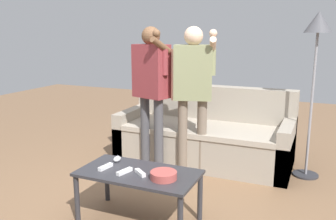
{
  "coord_description": "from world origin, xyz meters",
  "views": [
    {
      "loc": [
        1.5,
        -2.69,
        1.59
      ],
      "look_at": [
        0.17,
        0.36,
        0.86
      ],
      "focal_mm": 38.55,
      "sensor_mm": 36.0,
      "label": 1
    }
  ],
  "objects_px": {
    "snack_bowl": "(164,175)",
    "player_left": "(151,82)",
    "floor_lamp": "(317,39)",
    "coffee_table": "(139,178)",
    "game_remote_wand_far": "(140,173)",
    "couch": "(205,137)",
    "game_remote_nunchuk": "(117,159)",
    "player_center": "(193,84)",
    "game_remote_wand_near": "(124,171)",
    "game_remote_wand_spare": "(105,167)"
  },
  "relations": [
    {
      "from": "game_remote_wand_spare",
      "to": "game_remote_wand_near",
      "type": "bearing_deg",
      "value": -6.84
    },
    {
      "from": "floor_lamp",
      "to": "game_remote_wand_far",
      "type": "relative_size",
      "value": 13.06
    },
    {
      "from": "floor_lamp",
      "to": "player_center",
      "type": "relative_size",
      "value": 1.09
    },
    {
      "from": "snack_bowl",
      "to": "floor_lamp",
      "type": "bearing_deg",
      "value": 59.32
    },
    {
      "from": "player_center",
      "to": "couch",
      "type": "bearing_deg",
      "value": 89.77
    },
    {
      "from": "floor_lamp",
      "to": "coffee_table",
      "type": "bearing_deg",
      "value": -127.51
    },
    {
      "from": "couch",
      "to": "floor_lamp",
      "type": "relative_size",
      "value": 1.17
    },
    {
      "from": "floor_lamp",
      "to": "game_remote_wand_spare",
      "type": "distance_m",
      "value": 2.5
    },
    {
      "from": "couch",
      "to": "player_left",
      "type": "xyz_separation_m",
      "value": [
        -0.48,
        -0.54,
        0.73
      ]
    },
    {
      "from": "game_remote_wand_far",
      "to": "floor_lamp",
      "type": "bearing_deg",
      "value": 54.17
    },
    {
      "from": "player_left",
      "to": "coffee_table",
      "type": "bearing_deg",
      "value": -69.15
    },
    {
      "from": "game_remote_nunchuk",
      "to": "game_remote_wand_far",
      "type": "height_order",
      "value": "game_remote_nunchuk"
    },
    {
      "from": "game_remote_wand_near",
      "to": "game_remote_wand_spare",
      "type": "relative_size",
      "value": 1.02
    },
    {
      "from": "player_left",
      "to": "game_remote_wand_far",
      "type": "relative_size",
      "value": 11.95
    },
    {
      "from": "coffee_table",
      "to": "game_remote_wand_spare",
      "type": "relative_size",
      "value": 6.33
    },
    {
      "from": "floor_lamp",
      "to": "player_center",
      "type": "bearing_deg",
      "value": -159.94
    },
    {
      "from": "couch",
      "to": "game_remote_nunchuk",
      "type": "bearing_deg",
      "value": -102.34
    },
    {
      "from": "game_remote_nunchuk",
      "to": "player_left",
      "type": "relative_size",
      "value": 0.05
    },
    {
      "from": "couch",
      "to": "game_remote_wand_far",
      "type": "distance_m",
      "value": 1.72
    },
    {
      "from": "coffee_table",
      "to": "snack_bowl",
      "type": "distance_m",
      "value": 0.27
    },
    {
      "from": "coffee_table",
      "to": "floor_lamp",
      "type": "bearing_deg",
      "value": 52.49
    },
    {
      "from": "floor_lamp",
      "to": "player_left",
      "type": "distance_m",
      "value": 1.81
    },
    {
      "from": "snack_bowl",
      "to": "player_left",
      "type": "height_order",
      "value": "player_left"
    },
    {
      "from": "player_center",
      "to": "floor_lamp",
      "type": "bearing_deg",
      "value": 20.06
    },
    {
      "from": "couch",
      "to": "snack_bowl",
      "type": "relative_size",
      "value": 9.89
    },
    {
      "from": "floor_lamp",
      "to": "player_left",
      "type": "height_order",
      "value": "floor_lamp"
    },
    {
      "from": "coffee_table",
      "to": "player_center",
      "type": "bearing_deg",
      "value": 87.78
    },
    {
      "from": "game_remote_wand_near",
      "to": "game_remote_wand_spare",
      "type": "height_order",
      "value": "same"
    },
    {
      "from": "player_center",
      "to": "game_remote_wand_far",
      "type": "relative_size",
      "value": 11.95
    },
    {
      "from": "couch",
      "to": "player_left",
      "type": "height_order",
      "value": "player_left"
    },
    {
      "from": "snack_bowl",
      "to": "player_left",
      "type": "bearing_deg",
      "value": 120.05
    },
    {
      "from": "game_remote_nunchuk",
      "to": "player_center",
      "type": "height_order",
      "value": "player_center"
    },
    {
      "from": "coffee_table",
      "to": "game_remote_wand_far",
      "type": "bearing_deg",
      "value": -48.53
    },
    {
      "from": "player_center",
      "to": "game_remote_wand_spare",
      "type": "height_order",
      "value": "player_center"
    },
    {
      "from": "game_remote_wand_far",
      "to": "player_left",
      "type": "bearing_deg",
      "value": 111.83
    },
    {
      "from": "game_remote_nunchuk",
      "to": "game_remote_wand_near",
      "type": "relative_size",
      "value": 0.55
    },
    {
      "from": "game_remote_nunchuk",
      "to": "game_remote_wand_spare",
      "type": "relative_size",
      "value": 0.56
    },
    {
      "from": "game_remote_nunchuk",
      "to": "player_left",
      "type": "height_order",
      "value": "player_left"
    },
    {
      "from": "player_left",
      "to": "player_center",
      "type": "distance_m",
      "value": 0.48
    },
    {
      "from": "game_remote_wand_near",
      "to": "game_remote_wand_spare",
      "type": "xyz_separation_m",
      "value": [
        -0.2,
        0.02,
        0.0
      ]
    },
    {
      "from": "floor_lamp",
      "to": "game_remote_wand_far",
      "type": "xyz_separation_m",
      "value": [
        -1.21,
        -1.67,
        -1.04
      ]
    },
    {
      "from": "snack_bowl",
      "to": "floor_lamp",
      "type": "relative_size",
      "value": 0.12
    },
    {
      "from": "game_remote_nunchuk",
      "to": "game_remote_wand_far",
      "type": "xyz_separation_m",
      "value": [
        0.33,
        -0.18,
        -0.01
      ]
    },
    {
      "from": "coffee_table",
      "to": "game_remote_wand_near",
      "type": "bearing_deg",
      "value": -140.8
    },
    {
      "from": "couch",
      "to": "game_remote_wand_spare",
      "type": "height_order",
      "value": "couch"
    },
    {
      "from": "coffee_table",
      "to": "snack_bowl",
      "type": "bearing_deg",
      "value": -11.59
    },
    {
      "from": "snack_bowl",
      "to": "game_remote_wand_spare",
      "type": "relative_size",
      "value": 1.35
    },
    {
      "from": "game_remote_wand_spare",
      "to": "couch",
      "type": "bearing_deg",
      "value": 78.89
    },
    {
      "from": "floor_lamp",
      "to": "game_remote_wand_near",
      "type": "height_order",
      "value": "floor_lamp"
    },
    {
      "from": "player_center",
      "to": "game_remote_wand_near",
      "type": "xyz_separation_m",
      "value": [
        -0.14,
        -1.26,
        -0.57
      ]
    }
  ]
}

